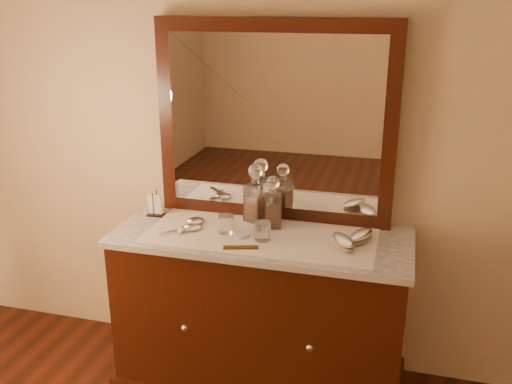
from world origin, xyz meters
The scene contains 18 objects.
dresser_cabinet centered at (0.00, 1.96, 0.41)m, with size 1.40×0.55×0.82m, color black.
dresser_plinth centered at (0.00, 1.96, 0.04)m, with size 1.46×0.59×0.08m, color black.
knob_left centered at (-0.30, 1.67, 0.45)m, with size 0.04×0.04×0.04m, color silver.
knob_right centered at (0.30, 1.67, 0.45)m, with size 0.04×0.04×0.04m, color silver.
marble_top centered at (0.00, 1.96, 0.83)m, with size 1.44×0.59×0.03m, color white.
mirror_frame centered at (0.00, 2.20, 1.35)m, with size 1.20×0.08×1.00m, color black.
mirror_glass centered at (0.00, 2.17, 1.35)m, with size 1.06×0.01×0.86m, color white.
lace_runner centered at (0.00, 1.94, 0.85)m, with size 1.10×0.45×0.00m, color silver.
pin_dish centered at (-0.09, 1.90, 0.86)m, with size 0.08×0.08×0.01m, color white.
comb centered at (-0.05, 1.77, 0.86)m, with size 0.16×0.03×0.01m, color #683012.
napkin_rack centered at (-0.60, 2.05, 0.90)m, with size 0.09×0.06×0.13m.
decanter_left centered at (-0.07, 2.11, 0.97)m, with size 0.12×0.12×0.30m.
decanter_right centered at (0.03, 2.05, 0.96)m, with size 0.10×0.10×0.27m.
brush_near centered at (0.40, 1.90, 0.88)m, with size 0.15×0.19×0.05m.
brush_far centered at (0.47, 1.99, 0.88)m, with size 0.13×0.19×0.05m.
hand_mirror_outer centered at (-0.37, 1.98, 0.86)m, with size 0.10×0.23×0.02m.
hand_mirror_inner centered at (-0.36, 1.90, 0.86)m, with size 0.20×0.20×0.02m.
tumblers centered at (-0.07, 1.90, 0.90)m, with size 0.27×0.11×0.09m.
Camera 1 is at (0.64, -0.47, 1.93)m, focal length 39.50 mm.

